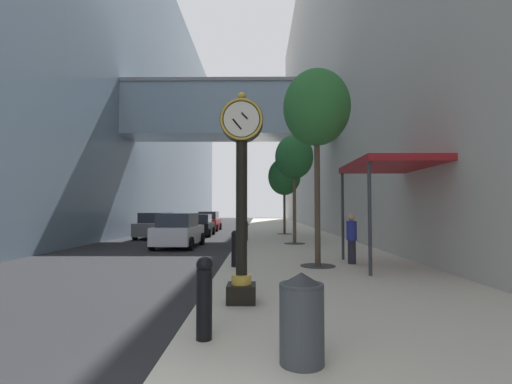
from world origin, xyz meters
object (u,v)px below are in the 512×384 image
bollard_nearest (204,296)px  car_grey_trailing (156,226)px  trash_bin (302,317)px  car_black_near (200,225)px  street_tree_mid_near (294,158)px  bollard_sixth (246,230)px  pedestrian_walking (352,237)px  bollard_fifth (244,234)px  car_red_mid (209,221)px  street_tree_near (317,109)px  bollard_fourth (240,239)px  street_clock (242,186)px  bollard_third (235,248)px  car_white_far (179,231)px  street_tree_mid_far (284,177)px

bollard_nearest → car_grey_trailing: (-6.18, 19.48, 0.09)m
trash_bin → car_black_near: size_ratio=0.26×
street_tree_mid_near → car_grey_trailing: street_tree_mid_near is taller
bollard_sixth → pedestrian_walking: pedestrian_walking is taller
bollard_fifth → car_grey_trailing: 9.18m
bollard_fifth → pedestrian_walking: bearing=-56.3°
bollard_fifth → car_red_mid: size_ratio=0.25×
bollard_sixth → street_tree_near: 10.71m
bollard_fourth → trash_bin: bearing=-83.1°
street_clock → bollard_sixth: bearing=91.7°
street_clock → car_grey_trailing: size_ratio=0.87×
bollard_sixth → street_tree_near: street_tree_near is taller
pedestrian_walking → bollard_fourth: bearing=146.3°
car_black_near → car_grey_trailing: (-2.62, -1.96, 0.06)m
bollard_third → street_tree_mid_near: size_ratio=0.20×
bollard_nearest → car_white_far: size_ratio=0.27×
street_tree_mid_near → street_tree_near: bearing=-90.0°
bollard_sixth → trash_bin: (1.25, -16.65, -0.05)m
bollard_nearest → car_black_near: bearing=99.4°
bollard_third → street_tree_near: size_ratio=0.18×
bollard_nearest → street_tree_near: 8.27m
trash_bin → car_black_near: 22.73m
street_tree_mid_near → pedestrian_walking: bearing=-80.3°
bollard_fifth → bollard_sixth: same height
bollard_third → pedestrian_walking: pedestrian_walking is taller
bollard_third → street_tree_mid_far: street_tree_mid_far is taller
street_tree_near → street_tree_mid_near: (0.00, 7.51, -0.51)m
car_grey_trailing → car_red_mid: bearing=74.4°
bollard_fourth → car_white_far: 5.18m
bollard_sixth → street_tree_mid_near: bearing=-35.8°
bollard_nearest → car_red_mid: 28.29m
bollard_nearest → car_black_near: 21.73m
bollard_fourth → street_tree_mid_far: (2.61, 11.98, 3.58)m
street_tree_mid_far → car_black_near: bearing=-179.4°
bollard_nearest → bollard_fifth: (0.00, 12.70, 0.00)m
pedestrian_walking → car_white_far: (-7.15, 6.49, -0.17)m
bollard_third → street_clock: bearing=-84.5°
street_tree_near → car_red_mid: (-6.39, 21.55, -4.32)m
bollard_third → trash_bin: 7.24m
bollard_fourth → trash_bin: bollard_fourth is taller
street_clock → street_tree_near: (2.19, 4.50, 2.78)m
car_red_mid → street_tree_near: bearing=-73.5°
street_tree_mid_near → car_red_mid: bearing=114.5°
car_black_near → car_grey_trailing: bearing=-143.2°
car_red_mid → street_tree_mid_far: bearing=-45.6°
street_tree_mid_near → bollard_sixth: bearing=144.2°
trash_bin → pedestrian_walking: 8.18m
bollard_nearest → car_grey_trailing: bearing=107.6°
car_black_near → street_tree_mid_near: bearing=-50.3°
car_white_far → car_grey_trailing: size_ratio=0.89×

